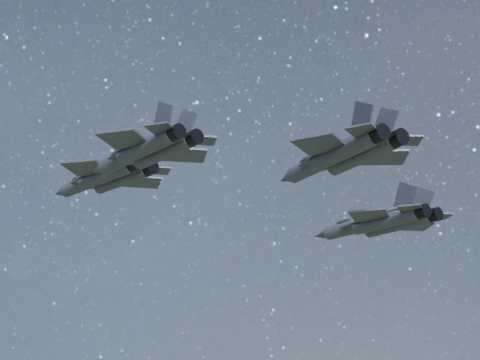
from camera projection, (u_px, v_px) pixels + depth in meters
The scene contains 4 objects.
jet_lead at pixel (107, 177), 88.49m from camera, with size 18.64×12.92×4.68m.
jet_left at pixel (382, 222), 90.32m from camera, with size 18.67×12.77×4.69m.
jet_right at pixel (147, 150), 75.18m from camera, with size 17.41×11.92×4.37m.
jet_slot at pixel (343, 154), 77.15m from camera, with size 18.99×12.54×4.86m.
Camera 1 is at (48.03, -62.58, 132.96)m, focal length 60.00 mm.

